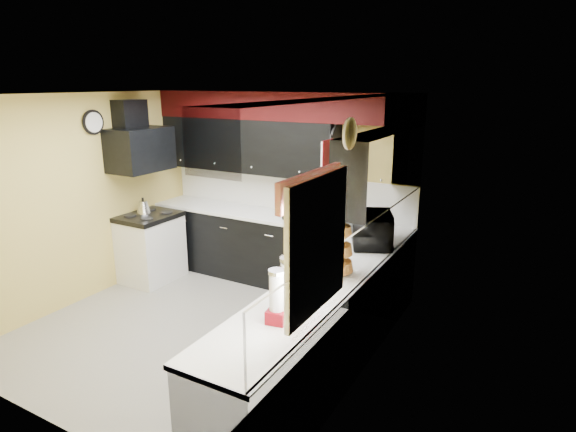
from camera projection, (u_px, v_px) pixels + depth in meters
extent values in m
plane|color=gray|center=(205.00, 328.00, 5.29)|extent=(3.60, 3.60, 0.00)
cube|color=#E0C666|center=(285.00, 187.00, 6.47)|extent=(3.60, 0.06, 2.50)
cube|color=#E0C666|center=(365.00, 248.00, 4.11)|extent=(0.06, 3.60, 2.50)
cube|color=#E0C666|center=(82.00, 199.00, 5.80)|extent=(0.06, 3.60, 2.50)
cube|color=white|center=(193.00, 95.00, 4.62)|extent=(3.60, 3.60, 0.06)
cube|color=black|center=(275.00, 250.00, 6.43)|extent=(3.60, 0.60, 0.90)
cube|color=black|center=(316.00, 339.00, 4.21)|extent=(0.60, 3.00, 0.90)
cube|color=white|center=(274.00, 216.00, 6.30)|extent=(3.62, 0.64, 0.04)
cube|color=white|center=(317.00, 289.00, 4.08)|extent=(0.64, 3.02, 0.04)
cube|color=white|center=(285.00, 192.00, 6.47)|extent=(3.60, 0.02, 0.50)
cube|color=white|center=(363.00, 254.00, 4.13)|extent=(0.02, 3.60, 0.50)
cube|color=black|center=(246.00, 145.00, 6.41)|extent=(2.60, 0.35, 0.70)
cube|color=black|center=(382.00, 167.00, 4.80)|extent=(0.35, 1.80, 0.70)
cube|color=black|center=(278.00, 106.00, 6.02)|extent=(3.60, 0.36, 0.35)
cube|color=black|center=(340.00, 121.00, 3.75)|extent=(0.36, 3.24, 0.35)
cube|color=white|center=(151.00, 249.00, 6.51)|extent=(0.60, 0.75, 0.86)
cube|color=black|center=(149.00, 217.00, 6.39)|extent=(0.62, 0.77, 0.06)
cube|color=black|center=(140.00, 149.00, 6.17)|extent=(0.50, 0.78, 0.55)
cube|color=black|center=(130.00, 116.00, 6.12)|extent=(0.24, 0.40, 0.40)
cube|color=red|center=(311.00, 186.00, 3.19)|extent=(0.04, 0.88, 0.20)
cube|color=white|center=(327.00, 156.00, 5.51)|extent=(0.03, 0.26, 0.35)
imported|color=black|center=(303.00, 211.00, 6.00)|extent=(0.51, 0.45, 0.26)
imported|color=black|center=(372.00, 229.00, 5.10)|extent=(0.63, 0.72, 0.34)
cylinder|color=silver|center=(340.00, 218.00, 5.83)|extent=(0.22, 0.22, 0.18)
cube|color=black|center=(333.00, 212.00, 5.94)|extent=(0.14, 0.18, 0.24)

